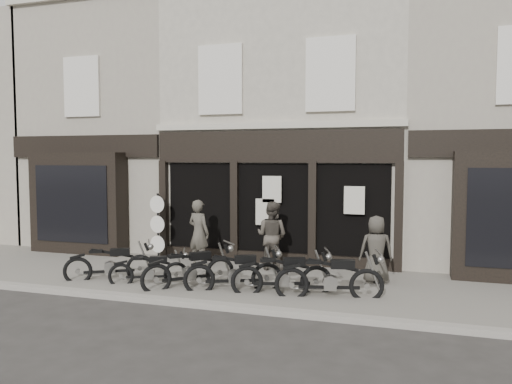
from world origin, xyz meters
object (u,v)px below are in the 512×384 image
(motorcycle_0, at_px, (110,267))
(advert_sign_post, at_px, (158,230))
(motorcycle_1, at_px, (150,273))
(man_centre, at_px, (272,236))
(motorcycle_4, at_px, (283,278))
(motorcycle_5, at_px, (330,282))
(motorcycle_2, at_px, (190,273))
(man_left, at_px, (199,233))
(man_right, at_px, (376,249))
(motorcycle_3, at_px, (235,276))

(motorcycle_0, xyz_separation_m, advert_sign_post, (0.02, 2.41, 0.60))
(motorcycle_1, height_order, man_centre, man_centre)
(motorcycle_4, bearing_deg, man_centre, 93.12)
(motorcycle_5, xyz_separation_m, man_centre, (-1.94, 2.19, 0.59))
(motorcycle_2, distance_m, man_left, 2.27)
(man_left, bearing_deg, motorcycle_0, 70.16)
(motorcycle_2, height_order, man_left, man_left)
(motorcycle_0, relative_size, motorcycle_4, 0.90)
(motorcycle_5, distance_m, man_left, 4.51)
(man_left, bearing_deg, motorcycle_2, 125.65)
(advert_sign_post, bearing_deg, man_right, 0.09)
(motorcycle_1, distance_m, motorcycle_4, 3.30)
(motorcycle_2, height_order, motorcycle_3, motorcycle_2)
(man_centre, relative_size, advert_sign_post, 0.88)
(motorcycle_3, distance_m, motorcycle_4, 1.13)
(motorcycle_2, bearing_deg, motorcycle_5, -42.24)
(man_right, height_order, advert_sign_post, advert_sign_post)
(motorcycle_1, distance_m, man_centre, 3.39)
(motorcycle_1, xyz_separation_m, man_right, (5.22, 1.63, 0.57))
(man_centre, bearing_deg, motorcycle_3, 94.79)
(motorcycle_5, distance_m, advert_sign_post, 6.02)
(motorcycle_0, height_order, motorcycle_1, motorcycle_0)
(motorcycle_4, height_order, man_left, man_left)
(motorcycle_1, bearing_deg, man_left, 55.85)
(motorcycle_2, xyz_separation_m, man_right, (4.16, 1.61, 0.50))
(motorcycle_0, relative_size, motorcycle_1, 1.11)
(motorcycle_0, xyz_separation_m, man_left, (1.51, 2.02, 0.63))
(motorcycle_4, distance_m, motorcycle_5, 1.08)
(motorcycle_0, distance_m, advert_sign_post, 2.49)
(man_right, bearing_deg, motorcycle_5, 46.64)
(advert_sign_post, bearing_deg, motorcycle_4, -20.20)
(motorcycle_4, bearing_deg, motorcycle_2, 164.18)
(man_centre, height_order, advert_sign_post, advert_sign_post)
(motorcycle_4, distance_m, advert_sign_post, 5.04)
(man_left, xyz_separation_m, man_centre, (2.06, 0.19, -0.00))
(motorcycle_2, height_order, man_right, man_right)
(man_centre, height_order, man_right, man_centre)
(motorcycle_0, height_order, motorcycle_5, motorcycle_5)
(motorcycle_5, bearing_deg, man_right, 47.27)
(motorcycle_4, relative_size, man_right, 1.35)
(motorcycle_5, bearing_deg, man_centre, 117.87)
(man_left, bearing_deg, motorcycle_1, 97.07)
(motorcycle_2, relative_size, man_left, 0.99)
(motorcycle_2, distance_m, man_right, 4.49)
(motorcycle_2, relative_size, motorcycle_4, 0.84)
(man_left, relative_size, man_centre, 1.01)
(motorcycle_2, xyz_separation_m, advert_sign_post, (-2.19, 2.47, 0.58))
(motorcycle_1, height_order, motorcycle_5, motorcycle_5)
(motorcycle_1, relative_size, man_left, 0.97)
(motorcycle_1, xyz_separation_m, motorcycle_2, (1.06, 0.02, 0.07))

